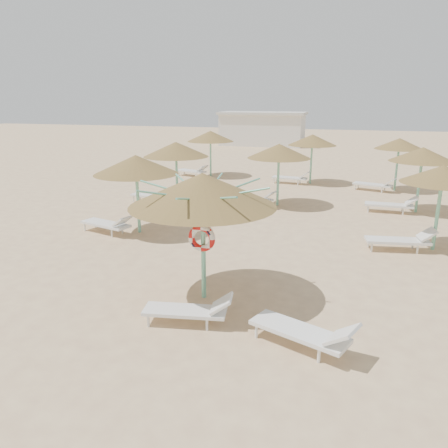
# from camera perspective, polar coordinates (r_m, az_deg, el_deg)

# --- Properties ---
(ground) EXTENTS (120.00, 120.00, 0.00)m
(ground) POSITION_cam_1_polar(r_m,az_deg,el_deg) (10.27, -1.38, -10.28)
(ground) COLOR #DBB785
(ground) RESTS_ON ground
(main_palapa) EXTENTS (3.33, 3.33, 2.98)m
(main_palapa) POSITION_cam_1_polar(r_m,az_deg,el_deg) (9.73, -2.82, 4.42)
(main_palapa) COLOR #70C2A1
(main_palapa) RESTS_ON ground
(lounger_main_a) EXTENTS (1.92, 0.85, 0.68)m
(lounger_main_a) POSITION_cam_1_polar(r_m,az_deg,el_deg) (9.29, -4.36, -11.11)
(lounger_main_a) COLOR white
(lounger_main_a) RESTS_ON ground
(lounger_main_b) EXTENTS (2.12, 1.33, 0.74)m
(lounger_main_b) POSITION_cam_1_polar(r_m,az_deg,el_deg) (8.55, 10.61, -13.69)
(lounger_main_b) COLOR white
(lounger_main_b) RESTS_ON ground
(palapa_field) EXTENTS (19.67, 14.53, 2.72)m
(palapa_field) POSITION_cam_1_polar(r_m,az_deg,el_deg) (19.76, 15.69, 8.99)
(palapa_field) COLOR #70C2A1
(palapa_field) RESTS_ON ground
(service_hut) EXTENTS (8.40, 4.40, 3.25)m
(service_hut) POSITION_cam_1_polar(r_m,az_deg,el_deg) (44.73, 5.07, 12.32)
(service_hut) COLOR silver
(service_hut) RESTS_ON ground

